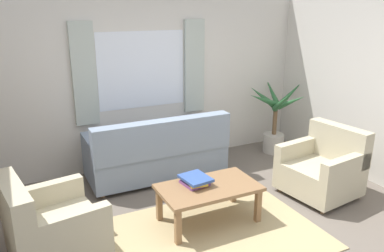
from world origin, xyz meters
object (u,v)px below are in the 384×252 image
at_px(couch, 158,154).
at_px(armchair_right, 323,168).
at_px(armchair_left, 49,228).
at_px(coffee_table, 209,191).
at_px(book_stack_on_table, 195,180).
at_px(potted_plant, 275,120).

bearing_deg(couch, armchair_right, 141.55).
height_order(couch, armchair_left, couch).
xyz_separation_m(coffee_table, book_stack_on_table, (-0.11, 0.11, 0.11)).
bearing_deg(armchair_right, potted_plant, 158.38).
bearing_deg(book_stack_on_table, couch, 88.90).
bearing_deg(armchair_left, coffee_table, -100.50).
bearing_deg(book_stack_on_table, coffee_table, -42.59).
distance_m(couch, armchair_left, 2.05).
bearing_deg(armchair_left, couch, -60.28).
xyz_separation_m(armchair_right, potted_plant, (0.37, 1.49, 0.20)).
bearing_deg(potted_plant, couch, -176.87).
bearing_deg(couch, armchair_left, 39.19).
height_order(coffee_table, potted_plant, potted_plant).
bearing_deg(armchair_left, potted_plant, -78.54).
relative_size(book_stack_on_table, potted_plant, 0.29).
bearing_deg(book_stack_on_table, armchair_right, -4.96).
xyz_separation_m(armchair_left, potted_plant, (3.69, 1.41, 0.20)).
xyz_separation_m(couch, armchair_left, (-1.59, -1.30, -0.01)).
relative_size(couch, armchair_left, 1.97).
distance_m(armchair_right, book_stack_on_table, 1.76).
bearing_deg(potted_plant, coffee_table, -144.34).
bearing_deg(potted_plant, book_stack_on_table, -147.82).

